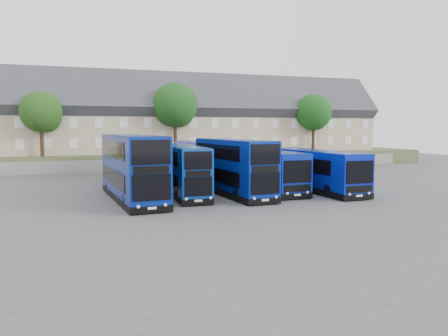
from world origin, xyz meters
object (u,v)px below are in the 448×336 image
(tree_west, at_px, (42,113))
(tree_far, at_px, (325,113))
(dd_front_left, at_px, (132,169))
(dd_front_mid, at_px, (184,172))
(tree_mid, at_px, (176,107))
(coach_east_a, at_px, (261,170))
(tree_east, at_px, (314,114))

(tree_west, xyz_separation_m, tree_far, (42.00, 7.00, 0.68))
(tree_west, bearing_deg, dd_front_left, -71.67)
(tree_far, bearing_deg, dd_front_mid, -136.24)
(dd_front_mid, bearing_deg, tree_west, 120.02)
(dd_front_left, height_order, dd_front_mid, dd_front_left)
(tree_mid, relative_size, tree_far, 1.06)
(tree_west, bearing_deg, coach_east_a, -47.34)
(dd_front_left, bearing_deg, tree_mid, 65.62)
(dd_front_left, bearing_deg, dd_front_mid, 5.32)
(coach_east_a, relative_size, tree_mid, 1.38)
(dd_front_mid, xyz_separation_m, tree_mid, (4.36, 22.57, 6.15))
(coach_east_a, distance_m, tree_east, 27.31)
(dd_front_left, xyz_separation_m, tree_east, (28.46, 22.77, 5.04))
(tree_east, bearing_deg, tree_mid, 178.57)
(dd_front_left, height_order, tree_west, tree_west)
(dd_front_mid, distance_m, tree_mid, 23.79)
(coach_east_a, relative_size, tree_far, 1.46)
(coach_east_a, xyz_separation_m, tree_west, (-18.91, 20.52, 5.36))
(dd_front_left, relative_size, tree_east, 1.49)
(dd_front_left, height_order, tree_far, tree_far)
(coach_east_a, height_order, tree_mid, tree_mid)
(tree_west, xyz_separation_m, tree_east, (36.00, 0.00, 0.34))
(dd_front_mid, bearing_deg, tree_east, 44.38)
(tree_east, bearing_deg, dd_front_mid, -137.83)
(dd_front_mid, height_order, tree_east, tree_east)
(dd_front_left, relative_size, tree_mid, 1.33)
(dd_front_mid, xyz_separation_m, tree_west, (-11.64, 22.07, 5.14))
(tree_west, distance_m, tree_mid, 16.04)
(coach_east_a, height_order, tree_west, tree_west)
(dd_front_left, height_order, tree_mid, tree_mid)
(coach_east_a, xyz_separation_m, tree_mid, (-2.91, 21.02, 6.38))
(dd_front_mid, xyz_separation_m, tree_far, (30.36, 29.07, 5.81))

